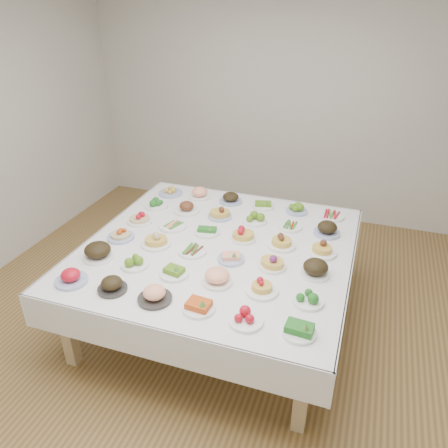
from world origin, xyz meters
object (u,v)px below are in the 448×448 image
(dish_18, at_px, (139,216))
(dish_35, at_px, (331,215))
(display_table, at_px, (218,252))
(dish_0, at_px, (71,276))

(dish_18, distance_m, dish_35, 1.78)
(dish_18, bearing_deg, dish_35, 22.39)
(display_table, height_order, dish_35, dish_35)
(dish_0, distance_m, dish_35, 2.35)
(dish_18, bearing_deg, display_table, -10.93)
(dish_0, relative_size, dish_35, 1.00)
(display_table, bearing_deg, dish_0, -134.75)
(display_table, distance_m, dish_0, 1.19)
(dish_0, height_order, dish_35, dish_0)
(dish_35, bearing_deg, dish_18, -157.61)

